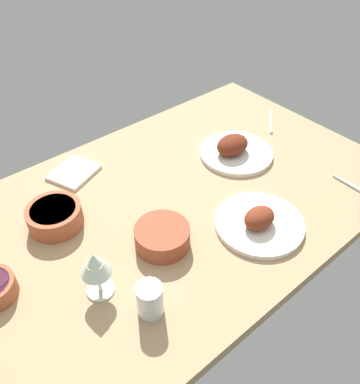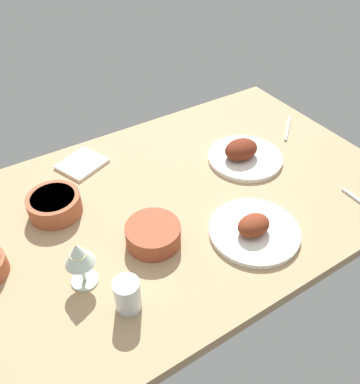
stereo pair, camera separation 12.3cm
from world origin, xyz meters
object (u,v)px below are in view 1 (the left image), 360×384
Objects in this scene: plate_center_main at (235,150)px; wine_glass at (95,266)px; bowl_potatoes at (162,236)px; water_tumbler at (150,300)px; fork_loose at (357,189)px; spoon_loose at (271,121)px; plate_far_side at (259,222)px; bowl_pasta at (55,216)px; folded_napkin at (74,172)px.

wine_glass reaches higher than plate_center_main.
water_tumbler is (-15.17, -14.79, 1.36)cm from bowl_potatoes.
spoon_loose is (10.66, 44.91, 0.00)cm from fork_loose.
wine_glass reaches higher than spoon_loose.
plate_far_side is 37.94cm from fork_loose.
spoon_loose is at bearing 22.90° from water_tumbler.
plate_far_side is 1.69× the size of bowl_potatoes.
water_tumbler is (4.03, -40.76, 1.15)cm from bowl_pasta.
folded_napkin is at bearing 150.84° from plate_center_main.
bowl_pasta is (-19.20, 25.97, 0.22)cm from bowl_potatoes.
plate_center_main reaches higher than plate_far_side.
fork_loose is (77.53, -7.66, -4.18)cm from water_tumbler.
wine_glass is 50.15cm from folded_napkin.
plate_far_side is at bearing -62.50° from folded_napkin.
plate_far_side is 1.81× the size of folded_napkin.
plate_far_side reaches higher than bowl_potatoes.
bowl_pasta is 92.34cm from spoon_loose.
bowl_potatoes is 32.30cm from bowl_pasta.
plate_center_main is 1.70× the size of bowl_potatoes.
plate_center_main is 68.23cm from water_tumbler.
plate_center_main reaches higher than folded_napkin.
folded_napkin is at bearing 117.50° from plate_far_side.
folded_napkin is (17.59, 46.02, -9.33)cm from wine_glass.
fork_loose is at bearing -13.62° from wine_glass.
plate_center_main is 2.85× the size of water_tumbler.
plate_center_main is 48.36cm from bowl_potatoes.
plate_far_side reaches higher than spoon_loose.
fork_loose is 1.01× the size of spoon_loose.
wine_glass is 98.05cm from spoon_loose.
bowl_pasta is at bearing 171.54° from plate_center_main.
wine_glass is 1.53× the size of water_tumbler.
water_tumbler is at bearing -63.70° from wine_glass.
plate_far_side is at bearing 2.76° from water_tumbler.
plate_center_main is at bearing -8.46° from bowl_pasta.
bowl_potatoes is 1.68× the size of water_tumbler.
plate_far_side is 1.50× the size of spoon_loose.
plate_center_main is 65.42cm from bowl_pasta.
water_tumbler is at bearing -135.73° from bowl_potatoes.
wine_glass reaches higher than bowl_potatoes.
fork_loose is at bearing -19.79° from bowl_potatoes.
folded_napkin is at bearing 94.98° from bowl_potatoes.
fork_loose is at bearing -66.51° from plate_center_main.
water_tumbler is 59.88cm from folded_napkin.
plate_far_side is 59.05cm from spoon_loose.
wine_glass is 15.08cm from water_tumbler.
spoon_loose is at bearing -15.57° from folded_napkin.
bowl_potatoes is 21.23cm from water_tumbler.
bowl_potatoes is 44.12cm from folded_napkin.
bowl_potatoes is at bearing -108.97° from fork_loose.
plate_center_main is at bearing -29.16° from folded_napkin.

